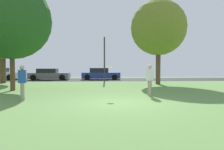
{
  "coord_description": "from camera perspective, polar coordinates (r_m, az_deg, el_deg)",
  "views": [
    {
      "loc": [
        -0.73,
        -8.55,
        1.51
      ],
      "look_at": [
        0.0,
        4.19,
        1.01
      ],
      "focal_mm": 33.15,
      "sensor_mm": 36.0,
      "label": 1
    }
  ],
  "objects": [
    {
      "name": "ground_plane",
      "position": [
        8.71,
        1.59,
        -7.72
      ],
      "size": [
        44.0,
        44.0,
        0.0
      ],
      "primitive_type": "plane",
      "color": "#5B8442"
    },
    {
      "name": "road_strip",
      "position": [
        24.61,
        -1.57,
        -1.25
      ],
      "size": [
        44.0,
        6.4,
        0.01
      ],
      "primitive_type": "cube",
      "color": "#28282B",
      "rests_on": "ground_plane"
    },
    {
      "name": "maple_tree_far",
      "position": [
        18.79,
        12.69,
        12.59
      ],
      "size": [
        4.78,
        4.78,
        7.31
      ],
      "color": "brown",
      "rests_on": "ground_plane"
    },
    {
      "name": "oak_tree_left",
      "position": [
        14.91,
        -25.98,
        13.5
      ],
      "size": [
        4.97,
        4.97,
        6.96
      ],
      "color": "brown",
      "rests_on": "ground_plane"
    },
    {
      "name": "birch_tree_lone",
      "position": [
        21.98,
        -28.08,
        10.85
      ],
      "size": [
        5.36,
        5.36,
        7.59
      ],
      "color": "brown",
      "rests_on": "ground_plane"
    },
    {
      "name": "person_thrower",
      "position": [
        10.9,
        10.37,
        -1.05
      ],
      "size": [
        0.35,
        0.3,
        1.62
      ],
      "rotation": [
        0.0,
        0.0,
        -2.97
      ],
      "color": "gray",
      "rests_on": "ground_plane"
    },
    {
      "name": "person_catcher",
      "position": [
        10.18,
        -23.52,
        -1.57
      ],
      "size": [
        0.35,
        0.3,
        1.58
      ],
      "rotation": [
        0.0,
        0.0,
        0.17
      ],
      "color": "gray",
      "rests_on": "ground_plane"
    },
    {
      "name": "frisbee_disc",
      "position": [
        10.23,
        -0.62,
        2.15
      ],
      "size": [
        0.34,
        0.34,
        0.03
      ],
      "color": "yellow"
    },
    {
      "name": "parked_car_grey",
      "position": [
        25.05,
        -16.92,
        0.1
      ],
      "size": [
        4.52,
        2.06,
        1.31
      ],
      "color": "slate",
      "rests_on": "ground_plane"
    },
    {
      "name": "parked_car_blue",
      "position": [
        24.64,
        -3.18,
        0.21
      ],
      "size": [
        4.48,
        1.98,
        1.38
      ],
      "color": "#233893",
      "rests_on": "ground_plane"
    },
    {
      "name": "street_lamp_post",
      "position": [
        20.77,
        -2.11,
        4.3
      ],
      "size": [
        0.14,
        0.14,
        4.5
      ],
      "primitive_type": "cylinder",
      "color": "#2D2D33",
      "rests_on": "ground_plane"
    }
  ]
}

